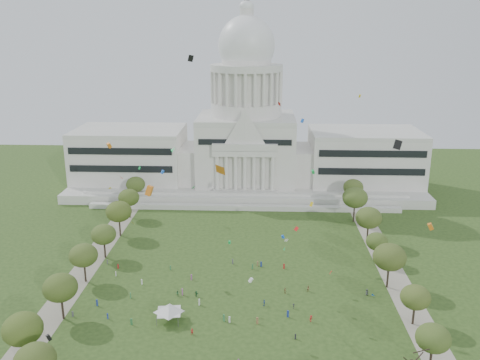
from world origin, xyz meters
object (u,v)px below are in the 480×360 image
at_px(big_bare_tree, 412,358).
at_px(capitol, 246,141).
at_px(event_tent, 169,308).
at_px(person_0, 367,292).

bearing_deg(big_bare_tree, capitol, 105.02).
xyz_separation_m(capitol, event_tent, (-16.32, -116.32, -18.73)).
height_order(capitol, big_bare_tree, capitol).
height_order(big_bare_tree, event_tent, big_bare_tree).
distance_m(capitol, big_bare_tree, 147.23).
height_order(event_tent, person_0, event_tent).
distance_m(capitol, event_tent, 118.94).
bearing_deg(capitol, big_bare_tree, -74.98).
relative_size(event_tent, person_0, 4.87).
xyz_separation_m(capitol, big_bare_tree, (38.00, -141.59, -13.62)).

